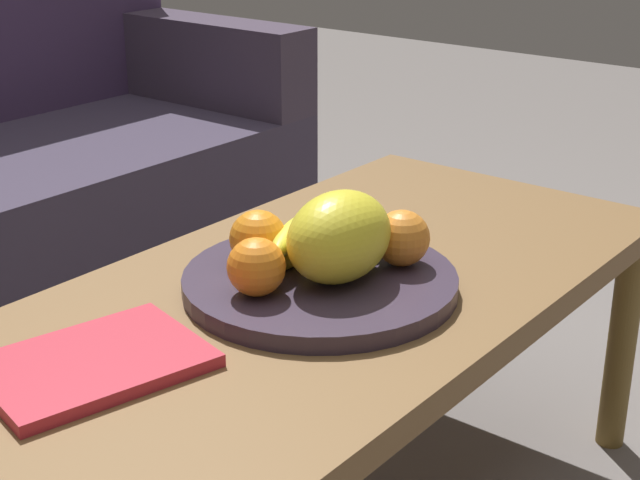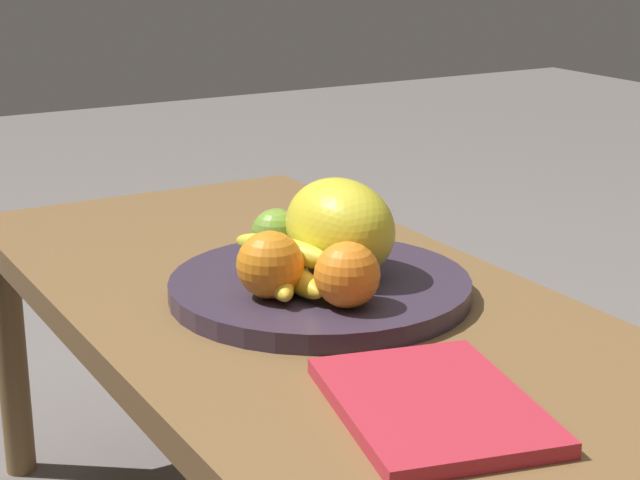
% 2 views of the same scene
% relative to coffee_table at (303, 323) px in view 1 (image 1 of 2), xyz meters
% --- Properties ---
extents(coffee_table, '(1.26, 0.57, 0.45)m').
position_rel_coffee_table_xyz_m(coffee_table, '(0.00, 0.00, 0.00)').
color(coffee_table, brown).
rests_on(coffee_table, ground_plane).
extents(fruit_bowl, '(0.38, 0.38, 0.03)m').
position_rel_coffee_table_xyz_m(fruit_bowl, '(0.02, -0.01, 0.06)').
color(fruit_bowl, '#372B3D').
rests_on(fruit_bowl, coffee_table).
extents(melon_large_front, '(0.17, 0.13, 0.12)m').
position_rel_coffee_table_xyz_m(melon_large_front, '(0.02, -0.04, 0.13)').
color(melon_large_front, yellow).
rests_on(melon_large_front, fruit_bowl).
extents(orange_front, '(0.08, 0.08, 0.08)m').
position_rel_coffee_table_xyz_m(orange_front, '(-0.08, 0.01, 0.11)').
color(orange_front, orange).
rests_on(orange_front, fruit_bowl).
extents(orange_left, '(0.08, 0.08, 0.08)m').
position_rel_coffee_table_xyz_m(orange_left, '(-0.01, 0.07, 0.11)').
color(orange_left, orange).
rests_on(orange_left, fruit_bowl).
extents(orange_right, '(0.08, 0.08, 0.08)m').
position_rel_coffee_table_xyz_m(orange_right, '(0.12, -0.08, 0.11)').
color(orange_right, orange).
rests_on(orange_right, fruit_bowl).
extents(apple_front, '(0.07, 0.07, 0.07)m').
position_rel_coffee_table_xyz_m(apple_front, '(0.12, -0.01, 0.11)').
color(apple_front, olive).
rests_on(apple_front, fruit_bowl).
extents(banana_bunch, '(0.17, 0.10, 0.06)m').
position_rel_coffee_table_xyz_m(banana_bunch, '(0.01, 0.04, 0.10)').
color(banana_bunch, gold).
rests_on(banana_bunch, fruit_bowl).
extents(magazine, '(0.29, 0.23, 0.02)m').
position_rel_coffee_table_xyz_m(magazine, '(-0.32, 0.06, 0.06)').
color(magazine, '#BD2939').
rests_on(magazine, coffee_table).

